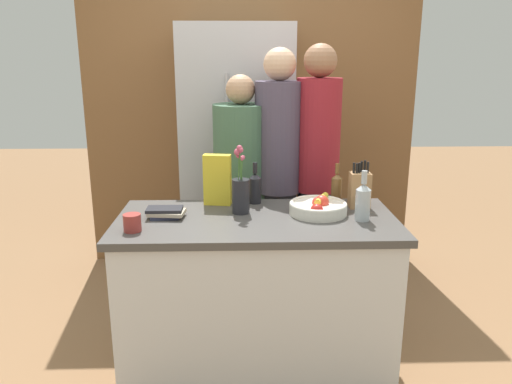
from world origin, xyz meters
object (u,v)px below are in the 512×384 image
at_px(knife_block, 360,189).
at_px(cereal_box, 217,180).
at_px(flower_vase, 241,193).
at_px(person_in_blue, 279,167).
at_px(fruit_bowl, 318,207).
at_px(bottle_wine, 336,187).
at_px(coffee_mug, 132,222).
at_px(bottle_oil, 363,201).
at_px(person_at_sink, 241,183).
at_px(bottle_vinegar, 255,187).
at_px(refrigerator, 237,156).
at_px(book_stack, 166,212).
at_px(person_in_red_tee, 317,165).

relative_size(knife_block, cereal_box, 0.93).
distance_m(flower_vase, person_in_blue, 0.62).
relative_size(fruit_bowl, cereal_box, 1.07).
relative_size(flower_vase, cereal_box, 1.29).
xyz_separation_m(cereal_box, bottle_wine, (0.70, 0.02, -0.05)).
height_order(cereal_box, coffee_mug, cereal_box).
height_order(cereal_box, bottle_oil, cereal_box).
xyz_separation_m(person_at_sink, person_in_blue, (0.25, -0.03, 0.11)).
bearing_deg(person_at_sink, knife_block, -58.33).
relative_size(coffee_mug, bottle_vinegar, 0.51).
relative_size(knife_block, coffee_mug, 2.22).
relative_size(refrigerator, flower_vase, 5.12).
bearing_deg(cereal_box, bottle_vinegar, 5.36).
height_order(refrigerator, bottle_wine, refrigerator).
height_order(cereal_box, person_in_blue, person_in_blue).
bearing_deg(book_stack, person_at_sink, 58.63).
height_order(book_stack, person_in_red_tee, person_in_red_tee).
xyz_separation_m(knife_block, coffee_mug, (-1.21, -0.36, -0.06)).
distance_m(person_in_blue, person_in_red_tee, 0.25).
distance_m(bottle_vinegar, person_in_blue, 0.42).
xyz_separation_m(coffee_mug, bottle_wine, (1.10, 0.47, 0.05)).
bearing_deg(person_in_red_tee, person_at_sink, 169.84).
xyz_separation_m(cereal_box, bottle_oil, (0.77, -0.31, -0.04)).
distance_m(cereal_box, bottle_wine, 0.70).
height_order(coffee_mug, person_in_red_tee, person_in_red_tee).
height_order(book_stack, person_in_blue, person_in_blue).
bearing_deg(bottle_wine, bottle_vinegar, -179.74).
xyz_separation_m(bottle_oil, person_in_red_tee, (-0.14, 0.69, 0.05)).
bearing_deg(fruit_bowl, flower_vase, 175.28).
bearing_deg(cereal_box, person_at_sink, 72.37).
distance_m(book_stack, person_in_red_tee, 1.10).
bearing_deg(flower_vase, person_in_red_tee, 47.52).
bearing_deg(flower_vase, bottle_oil, -12.79).
bearing_deg(bottle_vinegar, coffee_mug, -143.08).
xyz_separation_m(fruit_bowl, person_in_red_tee, (0.08, 0.58, 0.11)).
relative_size(person_at_sink, person_in_blue, 0.91).
height_order(book_stack, bottle_oil, bottle_oil).
xyz_separation_m(coffee_mug, bottle_oil, (1.17, 0.13, 0.06)).
bearing_deg(bottle_vinegar, bottle_oil, -31.02).
xyz_separation_m(fruit_bowl, flower_vase, (-0.42, 0.03, 0.08)).
bearing_deg(book_stack, coffee_mug, -122.03).
height_order(bottle_vinegar, person_in_blue, person_in_blue).
xyz_separation_m(knife_block, flower_vase, (-0.68, -0.09, 0.01)).
distance_m(bottle_wine, person_in_blue, 0.50).
height_order(refrigerator, book_stack, refrigerator).
height_order(flower_vase, person_in_blue, person_in_blue).
relative_size(knife_block, bottle_oil, 1.02).
distance_m(flower_vase, book_stack, 0.42).
height_order(knife_block, bottle_wine, knife_block).
bearing_deg(coffee_mug, bottle_vinegar, 36.92).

